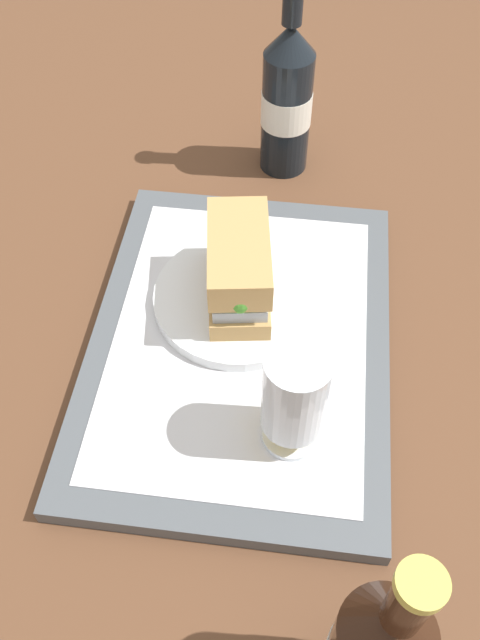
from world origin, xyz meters
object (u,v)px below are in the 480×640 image
object	(u,v)px
beer_glass	(295,396)
second_bottle	(287,98)
sandwich	(239,270)
plate	(239,298)

from	to	relation	value
beer_glass	second_bottle	bearing A→B (deg)	-174.19
sandwich	beer_glass	size ratio (longest dim) A/B	1.11
plate	beer_glass	xyz separation A→B (m)	(0.16, 0.07, 0.06)
plate	sandwich	distance (m)	0.05
plate	sandwich	world-z (taller)	sandwich
plate	sandwich	bearing A→B (deg)	8.70
sandwich	second_bottle	world-z (taller)	second_bottle
plate	beer_glass	size ratio (longest dim) A/B	1.52
plate	second_bottle	world-z (taller)	second_bottle
second_bottle	sandwich	bearing A→B (deg)	-5.49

